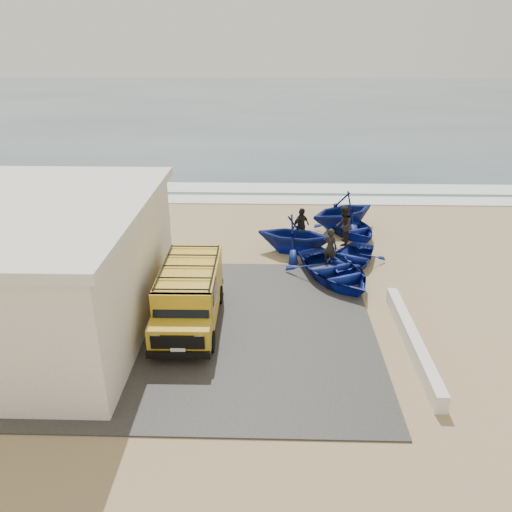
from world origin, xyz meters
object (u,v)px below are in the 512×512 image
object	(u,v)px
building	(20,268)
boat_mid_left	(295,234)
fisherman_middle	(343,226)
fisherman_back	(301,226)
boat_far_left	(343,211)
fisherman_front	(330,247)
van	(189,294)
parapet	(412,341)
boat_near_left	(334,270)
boat_mid_right	(349,227)
boat_near_right	(350,259)

from	to	relation	value
building	boat_mid_left	bearing A→B (deg)	34.90
building	fisherman_middle	size ratio (longest dim) A/B	5.07
fisherman_back	building	bearing A→B (deg)	175.36
boat_far_left	fisherman_front	bearing A→B (deg)	-46.62
fisherman_back	boat_mid_left	bearing A→B (deg)	-150.27
van	fisherman_front	distance (m)	7.01
boat_far_left	boat_mid_left	bearing A→B (deg)	-72.37
parapet	fisherman_middle	world-z (taller)	fisherman_middle
boat_near_left	boat_mid_left	distance (m)	3.12
boat_mid_right	fisherman_middle	bearing A→B (deg)	-136.27
building	parapet	size ratio (longest dim) A/B	1.57
boat_near_left	fisherman_back	bearing A→B (deg)	82.13
boat_near_left	boat_near_right	bearing A→B (deg)	33.21
building	fisherman_front	size ratio (longest dim) A/B	5.55
parapet	van	size ratio (longest dim) A/B	1.25
parapet	fisherman_middle	bearing A→B (deg)	97.28
parapet	boat_far_left	xyz separation A→B (m)	(-0.84, 10.40, 0.69)
boat_far_left	boat_near_left	bearing A→B (deg)	-43.00
boat_near_right	boat_mid_right	distance (m)	3.79
van	boat_far_left	distance (m)	11.05
boat_mid_right	boat_far_left	world-z (taller)	boat_far_left
boat_near_left	boat_mid_left	bearing A→B (deg)	93.55
boat_near_right	boat_mid_right	world-z (taller)	boat_mid_right
building	boat_near_left	world-z (taller)	building
building	van	xyz separation A→B (m)	(5.35, 0.34, -1.06)
van	fisherman_middle	distance (m)	9.33
building	fisherman_front	world-z (taller)	building
boat_near_right	fisherman_middle	size ratio (longest dim) A/B	1.84
boat_near_left	building	bearing A→B (deg)	174.35
boat_near_right	fisherman_back	xyz separation A→B (m)	(-1.97, 2.42, 0.52)
boat_near_left	fisherman_front	world-z (taller)	fisherman_front
boat_near_left	boat_far_left	distance (m)	5.87
van	boat_far_left	bearing A→B (deg)	54.61
boat_mid_left	fisherman_front	bearing A→B (deg)	-121.43
boat_mid_left	van	bearing A→B (deg)	160.26
boat_mid_left	boat_far_left	world-z (taller)	boat_far_left
van	boat_near_left	world-z (taller)	van
van	boat_near_left	distance (m)	6.25
van	boat_near_left	size ratio (longest dim) A/B	1.15
fisherman_middle	fisherman_back	size ratio (longest dim) A/B	1.06
van	boat_mid_left	bearing A→B (deg)	57.35
parapet	boat_near_left	xyz separation A→B (m)	(-1.90, 4.65, 0.16)
parapet	boat_near_right	size ratio (longest dim) A/B	1.76
building	boat_near_right	bearing A→B (deg)	23.56
fisherman_middle	boat_far_left	bearing A→B (deg)	-172.64
building	boat_mid_left	world-z (taller)	building
boat_near_left	boat_mid_right	bearing A→B (deg)	50.68
parapet	boat_far_left	world-z (taller)	boat_far_left
van	boat_near_right	xyz separation A→B (m)	(6.09, 4.65, -0.75)
parapet	fisherman_front	size ratio (longest dim) A/B	3.54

